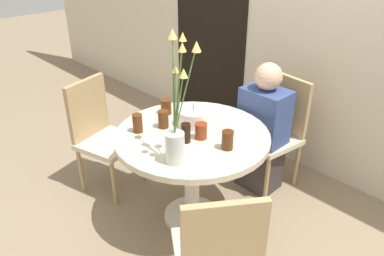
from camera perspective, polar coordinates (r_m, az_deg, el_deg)
name	(u,v)px	position (r m, az deg, el deg)	size (l,w,h in m)	color
ground_plane	(192,216)	(2.83, 0.00, -13.34)	(16.00, 16.00, 0.00)	#89755B
wall_back	(305,12)	(3.14, 16.88, 16.51)	(8.00, 0.05, 2.60)	beige
doorway_panel	(210,27)	(3.75, 2.70, 15.06)	(0.90, 0.01, 2.05)	black
dining_table	(192,150)	(2.49, 0.00, -3.37)	(1.01, 1.01, 0.70)	beige
chair_far_back	(277,127)	(3.02, 12.86, 0.20)	(0.45, 0.45, 0.89)	beige
chair_left_flank	(100,130)	(2.98, -13.84, -0.36)	(0.49, 0.49, 0.89)	beige
chair_right_flank	(218,254)	(1.90, 3.97, -18.60)	(0.56, 0.56, 0.89)	beige
birthday_cake	(193,117)	(2.51, 0.20, 1.69)	(0.22, 0.22, 0.15)	white
flower_vase	(176,127)	(2.04, -2.38, 0.23)	(0.22, 0.20, 0.72)	silver
side_plate	(233,121)	(2.58, 6.20, 1.09)	(0.22, 0.22, 0.01)	white
drink_glass_0	(166,107)	(2.67, -3.97, 3.27)	(0.08, 0.08, 0.11)	#51280F
drink_glass_1	(227,140)	(2.24, 5.43, -1.84)	(0.07, 0.07, 0.12)	#51280F
drink_glass_2	(138,123)	(2.44, -8.30, 0.73)	(0.07, 0.07, 0.12)	#51280F
drink_glass_3	(163,119)	(2.48, -4.40, 1.36)	(0.07, 0.07, 0.12)	#51280F
drink_glass_4	(186,133)	(2.30, -0.95, -0.76)	(0.06, 0.06, 0.12)	black
drink_glass_5	(201,131)	(2.35, 1.41, -0.43)	(0.08, 0.08, 0.10)	maroon
person_woman	(263,133)	(2.92, 10.72, -0.71)	(0.34, 0.24, 1.05)	#383333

